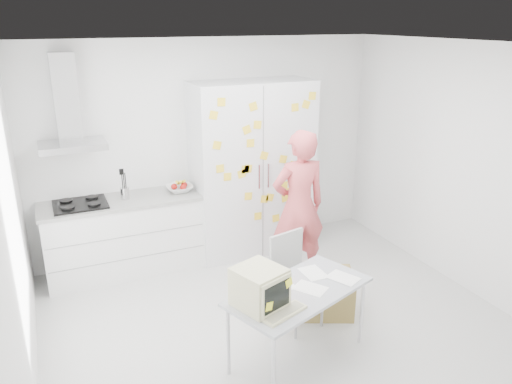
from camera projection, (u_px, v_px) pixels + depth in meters
name	position (u px, v px, depth m)	size (l,w,h in m)	color
floor	(277.00, 322.00, 5.07)	(4.50, 4.00, 0.02)	silver
walls	(249.00, 175.00, 5.24)	(4.52, 4.01, 2.70)	white
ceiling	(282.00, 45.00, 4.18)	(4.50, 4.00, 0.02)	white
counter_run	(125.00, 235.00, 5.93)	(1.84, 0.63, 1.28)	white
range_hood	(68.00, 111.00, 5.38)	(0.70, 0.48, 1.01)	silver
tall_cabinet	(252.00, 169.00, 6.32)	(1.50, 0.68, 2.20)	silver
person	(299.00, 206.00, 5.66)	(0.65, 0.42, 1.78)	#D75358
desk	(275.00, 291.00, 4.12)	(1.43, 1.05, 1.03)	#B0B3BB
chair	(293.00, 274.00, 4.90)	(0.51, 0.51, 0.94)	#A6A7A4
cardboard_box	(325.00, 292.00, 5.16)	(0.69, 0.63, 0.48)	olive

